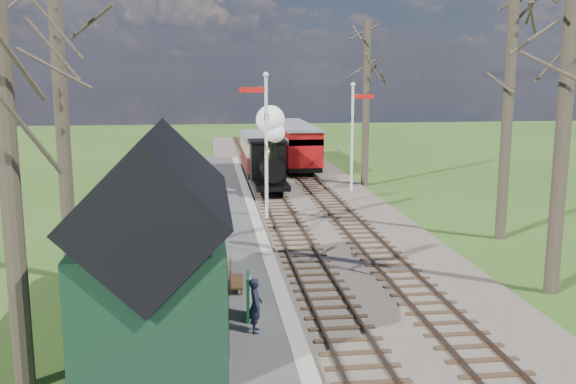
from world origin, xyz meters
name	(u,v)px	position (x,y,z in m)	size (l,w,h in m)	color
distant_hills	(248,262)	(1.40, 64.38, -16.21)	(114.40, 48.00, 22.02)	#385B23
ballast_bed	(295,193)	(1.30, 22.00, 0.05)	(8.00, 60.00, 0.10)	brown
track_near	(270,193)	(0.00, 22.00, 0.10)	(1.60, 60.00, 0.15)	brown
track_far	(319,192)	(2.60, 22.00, 0.10)	(1.60, 60.00, 0.15)	brown
platform	(200,232)	(-3.50, 14.00, 0.10)	(5.00, 44.00, 0.20)	#474442
coping_strip	(259,230)	(-1.20, 14.00, 0.10)	(0.40, 44.00, 0.21)	#B2AD9E
station_shed	(157,246)	(-4.30, 4.00, 2.27)	(3.25, 6.30, 4.78)	black
semaphore_near	(265,136)	(-0.77, 16.00, 3.62)	(1.22, 0.24, 6.22)	silver
semaphore_far	(354,129)	(4.37, 22.00, 3.35)	(1.22, 0.24, 5.72)	silver
bare_trees	(345,103)	(1.33, 10.10, 5.21)	(15.51, 22.39, 12.00)	#382D23
fence_line	(255,152)	(0.30, 36.00, 0.55)	(12.60, 0.08, 1.00)	slate
locomotive	(269,155)	(-0.01, 21.82, 2.06)	(1.79, 4.17, 4.47)	black
coach	(260,152)	(0.00, 27.88, 1.51)	(2.08, 7.15, 2.19)	black
red_carriage_a	(300,148)	(2.60, 29.10, 1.58)	(2.20, 5.45, 2.32)	black
red_carriage_b	(289,139)	(2.60, 34.60, 1.58)	(2.20, 5.45, 2.32)	black
sign_board	(248,297)	(-2.20, 4.62, 0.75)	(0.15, 0.76, 1.10)	#0F4829
bench	(233,277)	(-2.49, 6.89, 0.54)	(0.43, 1.30, 0.73)	#452D18
person	(256,305)	(-2.09, 3.75, 0.85)	(0.47, 0.31, 1.30)	black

